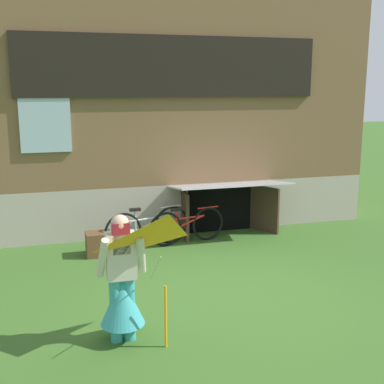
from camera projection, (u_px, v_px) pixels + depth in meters
The scene contains 7 objects.
ground_plane at pixel (223, 290), 7.46m from camera, with size 60.00×60.00×0.00m, color #386023.
log_house at pixel (148, 98), 11.93m from camera, with size 8.57×5.81×5.35m.
person at pixel (122, 289), 5.87m from camera, with size 0.61×0.52×1.54m.
kite at pixel (169, 252), 5.36m from camera, with size 1.04×1.06×1.53m.
bicycle_red at pixel (187, 226), 9.63m from camera, with size 1.54×0.30×0.71m.
bicycle_silver at pixel (148, 228), 9.36m from camera, with size 1.68×0.49×0.79m.
wooden_crate at pixel (99, 244), 8.96m from camera, with size 0.44×0.37×0.42m, color brown.
Camera 1 is at (-2.38, -6.59, 2.97)m, focal length 47.24 mm.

